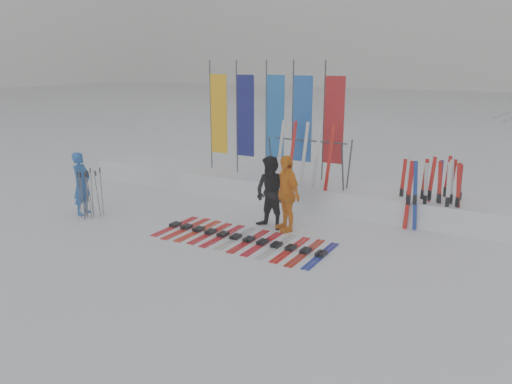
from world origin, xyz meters
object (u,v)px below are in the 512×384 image
Objects in this scene: person_blue at (82,184)px; ski_rack at (310,156)px; person_yellow at (286,193)px; ski_row at (242,239)px; person_black at (271,193)px.

ski_rack is at bearing -69.65° from person_blue.
person_blue is at bearing -144.30° from ski_rack.
person_yellow is 0.86× the size of ski_rack.
ski_row is at bearing -82.92° from person_yellow.
ski_rack is at bearing 132.00° from person_yellow.
person_blue reaches higher than ski_row.
person_black is at bearing 80.28° from ski_row.
ski_rack reaches higher than person_black.
person_blue is at bearing -175.36° from ski_row.
person_blue is 0.41× the size of ski_row.
person_black is 0.83× the size of ski_rack.
ski_row is (-0.52, -1.06, -0.84)m from person_yellow.
ski_rack is at bearing 85.79° from ski_row.
person_black is 2.09m from ski_rack.
ski_rack reaches higher than person_yellow.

